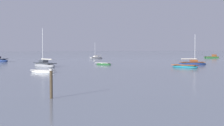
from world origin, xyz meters
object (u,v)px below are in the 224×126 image
sailboat_moored_5 (44,65)px  motorboat_moored_1 (213,57)px  sailboat_moored_2 (192,64)px  rowboat_moored_5 (185,67)px  rowboat_moored_1 (43,72)px  rowboat_moored_4 (104,64)px  mooring_post_left (51,84)px  sailboat_moored_4 (96,58)px

sailboat_moored_5 → motorboat_moored_1: size_ratio=1.32×
sailboat_moored_2 → sailboat_moored_5: size_ratio=0.89×
sailboat_moored_2 → rowboat_moored_5: bearing=-117.2°
rowboat_moored_1 → motorboat_moored_1: size_ratio=0.63×
rowboat_moored_1 → rowboat_moored_4: bearing=88.6°
motorboat_moored_1 → mooring_post_left: mooring_post_left is taller
rowboat_moored_4 → motorboat_moored_1: (50.81, 19.20, 0.12)m
rowboat_moored_4 → sailboat_moored_5: (-11.79, -1.00, 0.14)m
sailboat_moored_2 → sailboat_moored_4: bearing=109.9°
rowboat_moored_4 → mooring_post_left: 41.86m
rowboat_moored_1 → sailboat_moored_4: (33.42, 47.59, 0.08)m
rowboat_moored_1 → mooring_post_left: mooring_post_left is taller
sailboat_moored_4 → sailboat_moored_5: sailboat_moored_5 is taller
sailboat_moored_4 → rowboat_moored_5: size_ratio=1.11×
sailboat_moored_2 → sailboat_moored_4: sailboat_moored_2 is taller
rowboat_moored_1 → rowboat_moored_4: 21.45m
sailboat_moored_2 → motorboat_moored_1: size_ratio=1.17×
rowboat_moored_4 → sailboat_moored_4: (16.89, 33.93, 0.07)m
sailboat_moored_2 → rowboat_moored_4: sailboat_moored_2 is taller
sailboat_moored_5 → rowboat_moored_1: bearing=150.3°
rowboat_moored_1 → motorboat_moored_1: motorboat_moored_1 is taller
rowboat_moored_4 → mooring_post_left: (-23.48, -34.64, 0.69)m
mooring_post_left → rowboat_moored_5: bearing=33.6°
sailboat_moored_4 → sailboat_moored_5: (-28.68, -34.93, 0.06)m
rowboat_moored_1 → sailboat_moored_5: size_ratio=0.47×
rowboat_moored_5 → mooring_post_left: bearing=106.7°
rowboat_moored_1 → mooring_post_left: 22.12m
rowboat_moored_4 → motorboat_moored_1: bearing=-86.7°
rowboat_moored_4 → sailboat_moored_5: sailboat_moored_5 is taller
rowboat_moored_5 → sailboat_moored_2: bearing=-68.7°
rowboat_moored_5 → mooring_post_left: mooring_post_left is taller
rowboat_moored_4 → mooring_post_left: bearing=128.5°
rowboat_moored_1 → rowboat_moored_5: rowboat_moored_5 is taller
sailboat_moored_4 → motorboat_moored_1: bearing=147.8°
rowboat_moored_1 → sailboat_moored_4: sailboat_moored_4 is taller
rowboat_moored_4 → rowboat_moored_5: bearing=-176.0°
mooring_post_left → motorboat_moored_1: bearing=35.9°
sailboat_moored_5 → mooring_post_left: sailboat_moored_5 is taller
sailboat_moored_2 → sailboat_moored_4: 43.41m
motorboat_moored_1 → mooring_post_left: 91.75m
rowboat_moored_1 → sailboat_moored_2: bearing=57.3°
rowboat_moored_1 → rowboat_moored_4: (16.53, 13.66, 0.01)m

